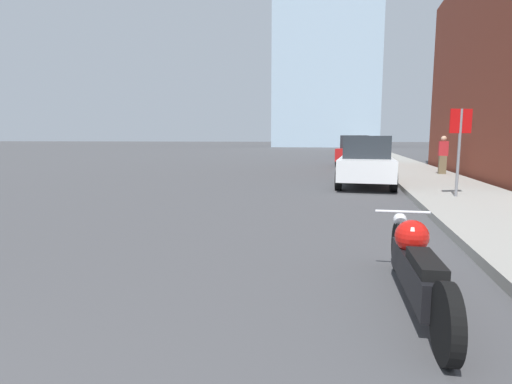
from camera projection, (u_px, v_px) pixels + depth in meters
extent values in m
cube|color=gray|center=(381.00, 155.00, 37.71)|extent=(2.84, 240.00, 0.15)
cylinder|color=black|center=(399.00, 247.00, 4.89)|extent=(0.12, 0.60, 0.60)
cylinder|color=black|center=(446.00, 324.00, 2.86)|extent=(0.12, 0.60, 0.60)
cube|color=black|center=(417.00, 273.00, 3.87)|extent=(0.30, 1.59, 0.31)
sphere|color=red|center=(412.00, 236.00, 4.14)|extent=(0.34, 0.34, 0.34)
cube|color=black|center=(426.00, 263.00, 3.52)|extent=(0.24, 0.73, 0.10)
sphere|color=silver|center=(400.00, 219.00, 4.88)|extent=(0.16, 0.16, 0.16)
cylinder|color=silver|center=(402.00, 212.00, 4.72)|extent=(0.62, 0.06, 0.04)
cube|color=silver|center=(366.00, 168.00, 13.46)|extent=(1.88, 4.09, 0.66)
cube|color=#23282D|center=(367.00, 147.00, 13.37)|extent=(1.54, 1.99, 0.73)
cylinder|color=black|center=(343.00, 174.00, 14.91)|extent=(0.22, 0.64, 0.63)
cylinder|color=black|center=(389.00, 175.00, 14.49)|extent=(0.22, 0.64, 0.63)
cylinder|color=black|center=(339.00, 180.00, 12.52)|extent=(0.22, 0.64, 0.63)
cylinder|color=black|center=(394.00, 182.00, 12.10)|extent=(0.22, 0.64, 0.63)
cube|color=red|center=(355.00, 154.00, 23.90)|extent=(2.21, 4.51, 0.71)
cube|color=#23282D|center=(355.00, 142.00, 23.81)|extent=(1.72, 2.23, 0.75)
cylinder|color=black|center=(343.00, 159.00, 25.48)|extent=(0.27, 0.69, 0.68)
cylinder|color=black|center=(370.00, 159.00, 24.95)|extent=(0.27, 0.69, 0.68)
cylinder|color=black|center=(337.00, 161.00, 22.95)|extent=(0.27, 0.69, 0.68)
cylinder|color=black|center=(368.00, 161.00, 22.41)|extent=(0.27, 0.69, 0.68)
cube|color=#1E3899|center=(354.00, 149.00, 34.82)|extent=(2.08, 4.61, 0.75)
cube|color=#23282D|center=(354.00, 141.00, 34.72)|extent=(1.68, 2.25, 0.72)
cylinder|color=black|center=(343.00, 153.00, 36.38)|extent=(0.23, 0.62, 0.61)
cylinder|color=black|center=(363.00, 153.00, 36.09)|extent=(0.23, 0.62, 0.61)
cylinder|color=black|center=(345.00, 154.00, 33.65)|extent=(0.23, 0.62, 0.61)
cylinder|color=black|center=(366.00, 154.00, 33.36)|extent=(0.23, 0.62, 0.61)
cube|color=#BCBCC1|center=(351.00, 146.00, 45.67)|extent=(1.91, 4.51, 0.75)
cube|color=#23282D|center=(351.00, 140.00, 45.58)|extent=(1.59, 2.18, 0.71)
cylinder|color=black|center=(343.00, 149.00, 47.24)|extent=(0.21, 0.68, 0.68)
cylinder|color=black|center=(358.00, 149.00, 46.89)|extent=(0.21, 0.68, 0.68)
cylinder|color=black|center=(344.00, 150.00, 44.55)|extent=(0.21, 0.68, 0.68)
cylinder|color=black|center=(360.00, 150.00, 44.20)|extent=(0.21, 0.68, 0.68)
cube|color=gold|center=(352.00, 145.00, 58.61)|extent=(2.28, 4.65, 0.74)
cube|color=#23282D|center=(352.00, 140.00, 58.51)|extent=(1.77, 2.30, 0.72)
cylinder|color=black|center=(347.00, 147.00, 60.24)|extent=(0.27, 0.69, 0.68)
cylinder|color=black|center=(359.00, 147.00, 59.69)|extent=(0.27, 0.69, 0.68)
cylinder|color=black|center=(345.00, 147.00, 57.63)|extent=(0.27, 0.69, 0.68)
cylinder|color=black|center=(357.00, 148.00, 57.08)|extent=(0.27, 0.69, 0.68)
cylinder|color=slate|center=(459.00, 153.00, 10.04)|extent=(0.07, 0.07, 2.20)
cube|color=red|center=(461.00, 121.00, 9.93)|extent=(0.57, 0.26, 0.60)
cube|color=brown|center=(442.00, 165.00, 16.62)|extent=(0.29, 0.20, 0.76)
cube|color=#B22328|center=(443.00, 148.00, 16.53)|extent=(0.36, 0.20, 0.60)
sphere|color=tan|center=(444.00, 139.00, 16.48)|extent=(0.22, 0.22, 0.22)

